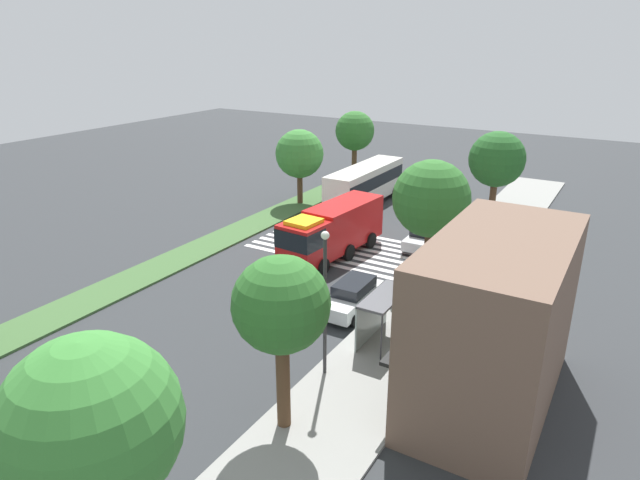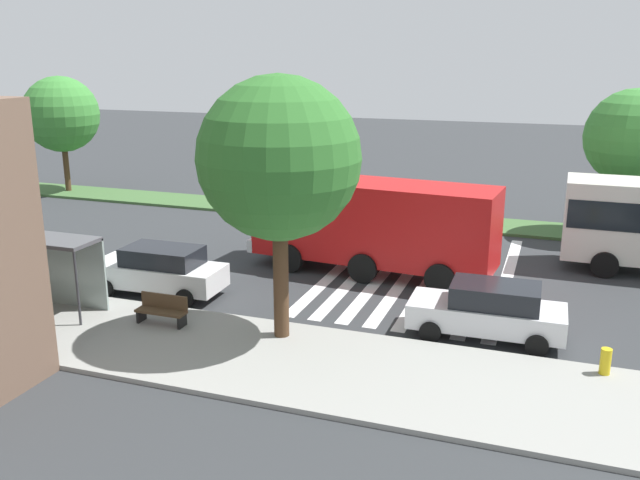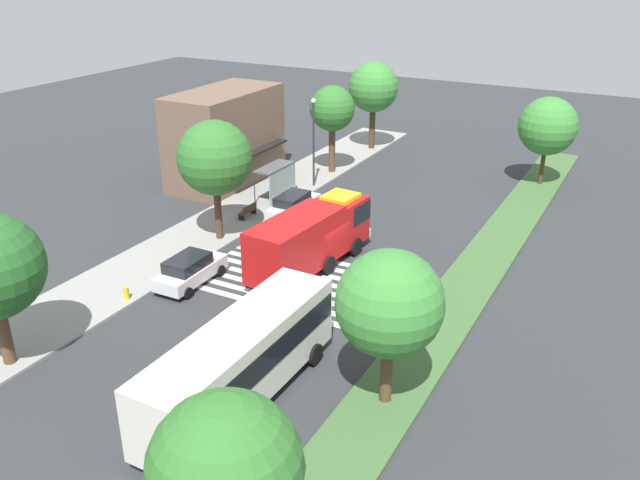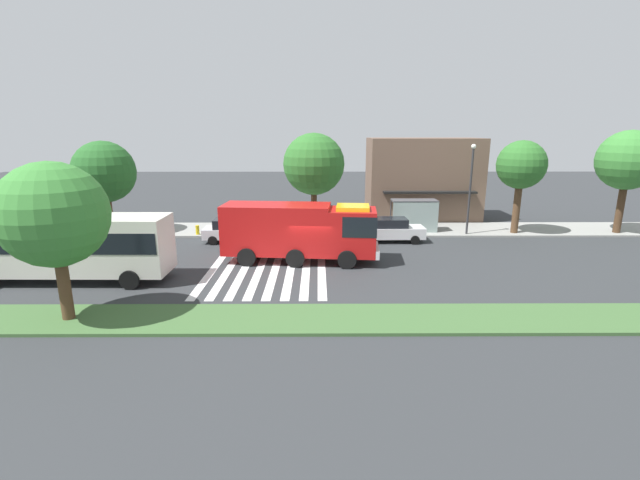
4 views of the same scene
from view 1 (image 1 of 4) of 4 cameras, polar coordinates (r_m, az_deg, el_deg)
ground_plane at (r=37.75m, az=0.04°, el=-1.86°), size 120.00×120.00×0.00m
sidewalk at (r=34.40m, az=13.16°, el=-4.63°), size 60.00×4.85×0.14m
median_strip at (r=42.16m, az=-9.49°, el=0.39°), size 60.00×3.00×0.14m
crosswalk at (r=39.77m, az=1.88°, el=-0.67°), size 6.75×11.91×0.01m
fire_truck at (r=37.12m, az=1.10°, el=1.06°), size 9.61×3.47×3.53m
parked_car_west at (r=40.04m, az=10.83°, el=0.42°), size 4.55×2.09×1.68m
parked_car_mid at (r=30.48m, az=3.39°, el=-5.79°), size 4.72×2.06×1.72m
transit_bus at (r=49.18m, az=4.69°, el=5.97°), size 10.68×2.94×3.51m
bus_stop_shelter at (r=27.21m, az=6.06°, el=-6.92°), size 3.50×1.40×2.46m
bench_near_shelter at (r=31.09m, az=9.12°, el=-6.07°), size 1.60×0.50×0.90m
street_lamp at (r=23.44m, az=0.52°, el=-5.54°), size 0.36×0.36×6.73m
storefront_building at (r=23.25m, az=17.65°, el=-8.18°), size 9.73×5.66×7.18m
sidewalk_tree_far_west at (r=47.65m, az=17.88°, el=7.95°), size 4.56×4.56×6.98m
sidewalk_tree_west at (r=32.84m, az=11.46°, el=4.18°), size 4.57×4.57×7.54m
sidewalk_tree_east at (r=19.83m, az=-4.06°, el=-6.85°), size 3.60×3.60×7.01m
sidewalk_tree_far_east at (r=14.86m, az=-22.61°, el=-17.32°), size 4.42×4.42×7.75m
median_tree_far_west at (r=57.71m, az=3.63°, el=11.19°), size 4.02×4.02×6.98m
median_tree_west at (r=48.77m, az=-2.14°, el=8.90°), size 4.24×4.24×6.57m
fire_hydrant at (r=42.54m, az=14.43°, el=0.80°), size 0.28×0.28×0.70m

